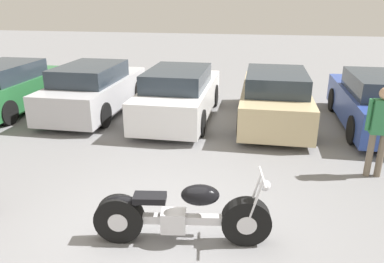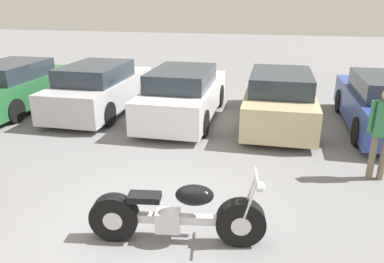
{
  "view_description": "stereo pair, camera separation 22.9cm",
  "coord_description": "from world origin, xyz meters",
  "px_view_note": "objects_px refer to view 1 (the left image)",
  "views": [
    {
      "loc": [
        1.27,
        -4.58,
        3.24
      ],
      "look_at": [
        0.11,
        1.88,
        0.85
      ],
      "focal_mm": 35.0,
      "sensor_mm": 36.0,
      "label": 1
    },
    {
      "loc": [
        1.5,
        -4.53,
        3.24
      ],
      "look_at": [
        0.11,
        1.88,
        0.85
      ],
      "focal_mm": 35.0,
      "sensor_mm": 36.0,
      "label": 2
    }
  ],
  "objects_px": {
    "parked_car_champagne": "(275,98)",
    "parked_car_blue": "(377,102)",
    "parked_car_green": "(9,88)",
    "person_standing": "(381,125)",
    "motorcycle": "(180,215)",
    "parked_car_white": "(179,95)",
    "parked_car_silver": "(94,89)"
  },
  "relations": [
    {
      "from": "parked_car_green",
      "to": "parked_car_champagne",
      "type": "bearing_deg",
      "value": 1.31
    },
    {
      "from": "parked_car_green",
      "to": "parked_car_white",
      "type": "height_order",
      "value": "same"
    },
    {
      "from": "motorcycle",
      "to": "parked_car_green",
      "type": "distance_m",
      "value": 8.35
    },
    {
      "from": "parked_car_silver",
      "to": "parked_car_blue",
      "type": "distance_m",
      "value": 7.73
    },
    {
      "from": "parked_car_green",
      "to": "parked_car_blue",
      "type": "relative_size",
      "value": 1.0
    },
    {
      "from": "parked_car_silver",
      "to": "person_standing",
      "type": "bearing_deg",
      "value": -23.75
    },
    {
      "from": "motorcycle",
      "to": "parked_car_champagne",
      "type": "xyz_separation_m",
      "value": [
        1.39,
        5.61,
        0.25
      ]
    },
    {
      "from": "parked_car_green",
      "to": "parked_car_champagne",
      "type": "height_order",
      "value": "same"
    },
    {
      "from": "parked_car_silver",
      "to": "parked_car_green",
      "type": "bearing_deg",
      "value": -174.57
    },
    {
      "from": "parked_car_green",
      "to": "person_standing",
      "type": "xyz_separation_m",
      "value": [
        9.51,
        -2.81,
        0.36
      ]
    },
    {
      "from": "parked_car_champagne",
      "to": "parked_car_blue",
      "type": "xyz_separation_m",
      "value": [
        2.58,
        0.01,
        0.0
      ]
    },
    {
      "from": "parked_car_green",
      "to": "parked_car_champagne",
      "type": "distance_m",
      "value": 7.73
    },
    {
      "from": "parked_car_green",
      "to": "parked_car_blue",
      "type": "height_order",
      "value": "same"
    },
    {
      "from": "parked_car_champagne",
      "to": "person_standing",
      "type": "distance_m",
      "value": 3.49
    },
    {
      "from": "motorcycle",
      "to": "parked_car_green",
      "type": "bearing_deg",
      "value": 139.38
    },
    {
      "from": "parked_car_champagne",
      "to": "parked_car_blue",
      "type": "relative_size",
      "value": 1.0
    },
    {
      "from": "motorcycle",
      "to": "parked_car_champagne",
      "type": "bearing_deg",
      "value": 76.04
    },
    {
      "from": "parked_car_white",
      "to": "parked_car_blue",
      "type": "relative_size",
      "value": 1.0
    },
    {
      "from": "parked_car_champagne",
      "to": "parked_car_blue",
      "type": "distance_m",
      "value": 2.58
    },
    {
      "from": "parked_car_green",
      "to": "parked_car_blue",
      "type": "distance_m",
      "value": 10.31
    },
    {
      "from": "parked_car_champagne",
      "to": "parked_car_green",
      "type": "bearing_deg",
      "value": -178.69
    },
    {
      "from": "parked_car_white",
      "to": "parked_car_champagne",
      "type": "relative_size",
      "value": 1.0
    },
    {
      "from": "parked_car_white",
      "to": "parked_car_blue",
      "type": "xyz_separation_m",
      "value": [
        5.15,
        0.13,
        0.0
      ]
    },
    {
      "from": "motorcycle",
      "to": "parked_car_champagne",
      "type": "distance_m",
      "value": 5.79
    },
    {
      "from": "motorcycle",
      "to": "parked_car_silver",
      "type": "bearing_deg",
      "value": 123.51
    },
    {
      "from": "parked_car_blue",
      "to": "parked_car_white",
      "type": "bearing_deg",
      "value": -178.54
    },
    {
      "from": "parked_car_blue",
      "to": "person_standing",
      "type": "bearing_deg",
      "value": -104.85
    },
    {
      "from": "parked_car_green",
      "to": "parked_car_silver",
      "type": "height_order",
      "value": "same"
    },
    {
      "from": "parked_car_white",
      "to": "parked_car_champagne",
      "type": "xyz_separation_m",
      "value": [
        2.58,
        0.12,
        0.0
      ]
    },
    {
      "from": "motorcycle",
      "to": "parked_car_green",
      "type": "xyz_separation_m",
      "value": [
        -6.33,
        5.43,
        0.25
      ]
    },
    {
      "from": "parked_car_silver",
      "to": "parked_car_white",
      "type": "height_order",
      "value": "same"
    },
    {
      "from": "parked_car_white",
      "to": "motorcycle",
      "type": "bearing_deg",
      "value": -77.85
    }
  ]
}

